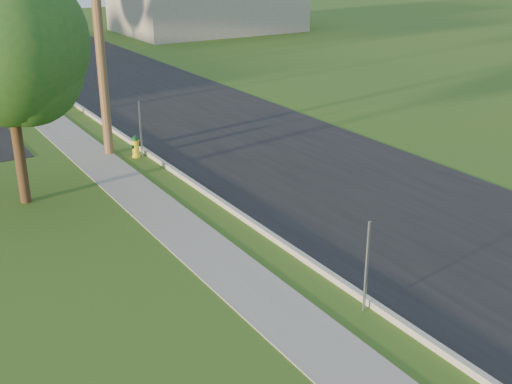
% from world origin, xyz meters
% --- Properties ---
extents(road, '(8.00, 120.00, 0.02)m').
position_xyz_m(road, '(4.50, 10.00, 0.01)').
color(road, black).
rests_on(road, ground).
extents(curb, '(0.15, 120.00, 0.15)m').
position_xyz_m(curb, '(0.50, 10.00, 0.07)').
color(curb, '#A9A69A').
rests_on(curb, ground).
extents(sidewalk, '(1.50, 120.00, 0.03)m').
position_xyz_m(sidewalk, '(-1.25, 10.00, 0.01)').
color(sidewalk, gray).
rests_on(sidewalk, ground).
extents(utility_pole_mid, '(1.40, 0.32, 9.80)m').
position_xyz_m(utility_pole_mid, '(-0.60, 17.00, 4.95)').
color(utility_pole_mid, brown).
rests_on(utility_pole_mid, ground).
extents(sign_post_near, '(0.05, 0.04, 2.00)m').
position_xyz_m(sign_post_near, '(0.25, 4.20, 1.00)').
color(sign_post_near, gray).
rests_on(sign_post_near, ground).
extents(sign_post_mid, '(0.05, 0.04, 2.00)m').
position_xyz_m(sign_post_mid, '(0.25, 16.00, 1.00)').
color(sign_post_mid, gray).
rests_on(sign_post_mid, ground).
extents(sign_post_far, '(0.05, 0.04, 2.00)m').
position_xyz_m(sign_post_far, '(0.25, 28.20, 1.00)').
color(sign_post_far, gray).
rests_on(sign_post_far, ground).
extents(distant_building, '(14.00, 10.00, 4.00)m').
position_xyz_m(distant_building, '(18.00, 45.00, 2.00)').
color(distant_building, gray).
rests_on(distant_building, ground).
extents(tree_verge, '(4.48, 4.48, 6.79)m').
position_xyz_m(tree_verge, '(-4.13, 13.81, 4.37)').
color(tree_verge, '#3D2415').
rests_on(tree_verge, ground).
extents(hydrant_mid, '(0.41, 0.37, 0.79)m').
position_xyz_m(hydrant_mid, '(0.07, 16.11, 0.39)').
color(hydrant_mid, yellow).
rests_on(hydrant_mid, ground).
extents(hydrant_far, '(0.40, 0.36, 0.78)m').
position_xyz_m(hydrant_far, '(-0.03, 27.82, 0.38)').
color(hydrant_far, '#FFD000').
rests_on(hydrant_far, ground).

